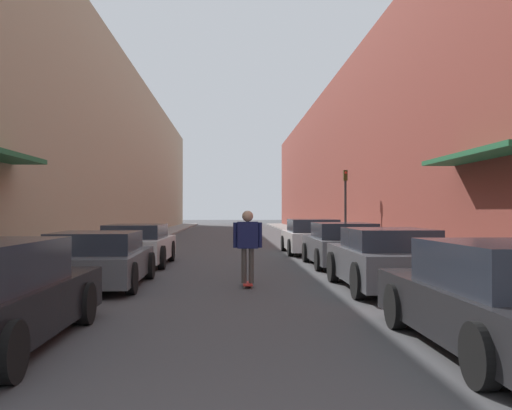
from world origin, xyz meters
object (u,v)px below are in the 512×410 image
(skateboarder, at_px, (248,240))
(traffic_light, at_px, (345,199))
(parked_car_left_2, at_px, (137,245))
(parked_car_right_0, at_px, (509,300))
(parked_car_right_2, at_px, (342,245))
(parked_car_right_3, at_px, (312,237))
(parked_car_right_1, at_px, (386,259))
(parked_car_left_1, at_px, (98,260))

(skateboarder, height_order, traffic_light, traffic_light)
(parked_car_left_2, relative_size, traffic_light, 1.28)
(parked_car_right_0, distance_m, skateboarder, 6.54)
(parked_car_right_2, relative_size, traffic_light, 1.32)
(parked_car_right_0, bearing_deg, parked_car_right_3, 90.42)
(parked_car_right_0, xyz_separation_m, skateboarder, (-2.84, 5.88, 0.39))
(parked_car_right_0, distance_m, traffic_light, 17.92)
(skateboarder, bearing_deg, parked_car_right_1, -12.60)
(parked_car_left_2, distance_m, parked_car_right_1, 8.20)
(skateboarder, bearing_deg, parked_car_left_1, 177.65)
(traffic_light, bearing_deg, skateboarder, -110.90)
(traffic_light, bearing_deg, parked_car_right_2, -102.18)
(skateboarder, distance_m, traffic_light, 12.78)
(parked_car_right_2, bearing_deg, traffic_light, 77.82)
(parked_car_left_2, distance_m, skateboarder, 5.88)
(parked_car_right_0, bearing_deg, parked_car_left_1, 135.26)
(parked_car_right_3, relative_size, traffic_light, 1.33)
(parked_car_right_0, bearing_deg, traffic_light, 84.53)
(parked_car_left_1, distance_m, parked_car_right_0, 8.54)
(parked_car_left_2, xyz_separation_m, parked_car_right_2, (6.09, -0.57, 0.02))
(parked_car_right_0, height_order, parked_car_right_2, parked_car_right_0)
(parked_car_right_1, bearing_deg, parked_car_right_3, 90.68)
(parked_car_left_1, relative_size, parked_car_left_2, 0.99)
(parked_car_left_1, xyz_separation_m, parked_car_right_0, (6.07, -6.01, 0.04))
(parked_car_left_1, relative_size, parked_car_right_1, 0.98)
(parked_car_right_1, relative_size, parked_car_right_3, 0.97)
(parked_car_right_2, xyz_separation_m, parked_car_right_3, (-0.19, 4.97, 0.01))
(parked_car_right_2, bearing_deg, skateboarder, -123.77)
(parked_car_left_2, bearing_deg, parked_car_right_3, 36.66)
(parked_car_left_1, bearing_deg, parked_car_right_1, -7.21)
(parked_car_right_1, bearing_deg, traffic_light, 82.29)
(parked_car_right_0, relative_size, parked_car_right_1, 1.04)
(parked_car_right_1, bearing_deg, parked_car_left_2, 137.25)
(parked_car_right_1, height_order, parked_car_right_3, parked_car_right_3)
(parked_car_right_3, xyz_separation_m, traffic_light, (1.81, 2.57, 1.51))
(traffic_light, bearing_deg, parked_car_right_1, -97.71)
(parked_car_left_2, relative_size, parked_car_right_0, 0.95)
(parked_car_right_3, bearing_deg, parked_car_left_1, -122.95)
(parked_car_right_0, xyz_separation_m, parked_car_right_2, (0.08, 10.24, 0.01))
(parked_car_right_0, bearing_deg, parked_car_right_1, 89.91)
(parked_car_right_2, bearing_deg, parked_car_right_1, -90.80)
(parked_car_right_2, distance_m, skateboarder, 5.26)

